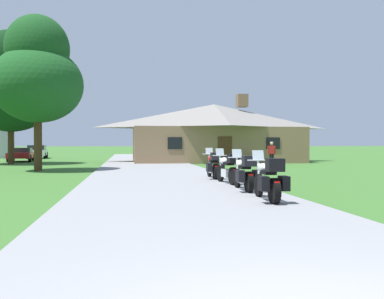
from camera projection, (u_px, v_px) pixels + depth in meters
name	position (u px, v px, depth m)	size (l,w,h in m)	color
ground_plane	(154.00, 172.00, 22.81)	(500.00, 500.00, 0.00)	#386628
asphalt_driveway	(157.00, 174.00, 20.84)	(6.40, 80.00, 0.06)	gray
motorcycle_silver_nearest_to_camera	(269.00, 180.00, 10.71)	(0.76, 2.08, 1.30)	black
motorcycle_white_second_in_row	(245.00, 173.00, 13.10)	(0.73, 2.08, 1.30)	black
motorcycle_white_third_in_row	(228.00, 169.00, 15.51)	(0.69, 2.08, 1.30)	black
motorcycle_red_farthest_in_row	(213.00, 166.00, 17.78)	(0.73, 2.08, 1.30)	black
stone_lodge	(214.00, 132.00, 35.97)	(14.63, 8.49, 5.85)	#896B4C
bystander_blue_shirt_near_lodge	(272.00, 152.00, 28.43)	(0.40, 0.45, 1.69)	#75664C
bystander_red_shirt_beside_signpost	(272.00, 153.00, 28.05)	(0.55, 0.25, 1.67)	black
tree_left_far	(11.00, 86.00, 31.51)	(6.39, 6.39, 10.12)	#422D19
tree_left_near	(38.00, 74.00, 23.43)	(5.04, 5.04, 8.78)	#422D19
parked_white_suv_far_left	(37.00, 151.00, 44.13)	(2.34, 4.78, 1.40)	silver
parked_red_sedan_far_left	(21.00, 154.00, 36.18)	(2.27, 4.37, 1.20)	maroon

